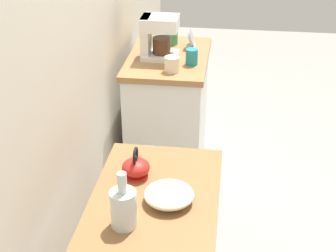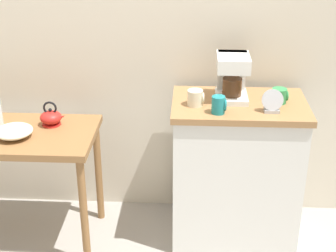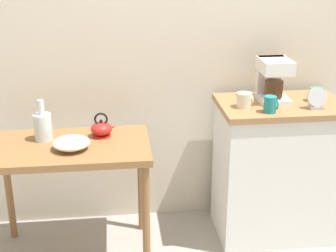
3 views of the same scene
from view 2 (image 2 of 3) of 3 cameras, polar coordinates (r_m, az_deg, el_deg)
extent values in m
plane|color=gray|center=(3.31, -2.96, -12.12)|extent=(8.00, 8.00, 0.00)
cube|color=olive|center=(3.05, -16.70, -0.99)|extent=(0.92, 0.54, 0.04)
cylinder|color=olive|center=(2.93, -9.37, -9.64)|extent=(0.04, 0.04, 0.69)
cylinder|color=olive|center=(3.31, -7.77, -5.12)|extent=(0.04, 0.04, 0.69)
cube|color=white|center=(3.12, 7.52, -5.33)|extent=(0.73, 0.47, 0.86)
cube|color=#9E7044|center=(2.92, 8.01, 2.30)|extent=(0.76, 0.50, 0.04)
cylinder|color=beige|center=(2.98, -16.76, -1.12)|extent=(0.09, 0.09, 0.01)
ellipsoid|color=beige|center=(2.97, -16.84, -0.55)|extent=(0.21, 0.21, 0.06)
cylinder|color=red|center=(3.08, -12.87, 0.21)|extent=(0.11, 0.11, 0.01)
ellipsoid|color=red|center=(3.06, -12.95, 0.94)|extent=(0.13, 0.13, 0.08)
cone|color=red|center=(3.04, -11.87, 0.99)|extent=(0.06, 0.03, 0.05)
sphere|color=black|center=(3.04, -13.04, 1.76)|extent=(0.02, 0.02, 0.02)
torus|color=black|center=(3.04, -13.06, 1.97)|extent=(0.08, 0.01, 0.08)
cube|color=white|center=(2.94, 7.08, 3.26)|extent=(0.18, 0.22, 0.03)
cube|color=white|center=(2.98, 7.10, 5.92)|extent=(0.16, 0.05, 0.26)
cube|color=white|center=(2.87, 7.30, 7.06)|extent=(0.18, 0.22, 0.08)
cylinder|color=#4C2D19|center=(2.91, 7.16, 4.37)|extent=(0.11, 0.11, 0.10)
cylinder|color=#338C4C|center=(2.93, 12.31, 3.33)|extent=(0.08, 0.08, 0.08)
torus|color=#338C4C|center=(2.94, 13.16, 3.30)|extent=(0.01, 0.06, 0.06)
cylinder|color=beige|center=(2.83, 3.05, 3.17)|extent=(0.09, 0.09, 0.09)
torus|color=beige|center=(2.83, 3.96, 3.14)|extent=(0.01, 0.06, 0.06)
cylinder|color=teal|center=(2.74, 5.64, 2.37)|extent=(0.07, 0.07, 0.10)
torus|color=teal|center=(2.74, 6.43, 2.35)|extent=(0.01, 0.06, 0.06)
cube|color=#B2B5BA|center=(2.81, 11.49, 1.73)|extent=(0.08, 0.06, 0.02)
cylinder|color=#B2B5BA|center=(2.79, 11.59, 2.88)|extent=(0.12, 0.05, 0.11)
cylinder|color=black|center=(2.79, 11.60, 2.86)|extent=(0.10, 0.04, 0.10)
camera|label=1|loc=(3.49, -48.73, 17.20)|focal=52.81mm
camera|label=3|loc=(0.77, -86.10, -11.63)|focal=52.72mm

